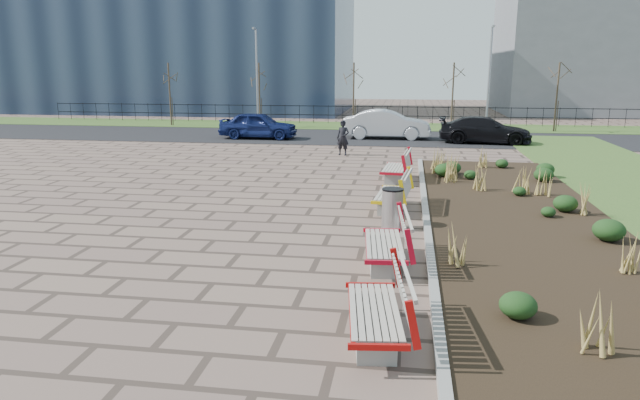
# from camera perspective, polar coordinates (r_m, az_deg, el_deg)

# --- Properties ---
(ground) EXTENTS (120.00, 120.00, 0.00)m
(ground) POSITION_cam_1_polar(r_m,az_deg,el_deg) (10.54, -10.71, -8.19)
(ground) COLOR brown
(ground) RESTS_ON ground
(planting_bed) EXTENTS (4.50, 18.00, 0.10)m
(planting_bed) POSITION_cam_1_polar(r_m,az_deg,el_deg) (14.99, 19.49, -2.07)
(planting_bed) COLOR black
(planting_bed) RESTS_ON ground
(planting_curb) EXTENTS (0.16, 18.00, 0.15)m
(planting_curb) POSITION_cam_1_polar(r_m,az_deg,el_deg) (14.72, 10.56, -1.69)
(planting_curb) COLOR gray
(planting_curb) RESTS_ON ground
(grass_verge_far) EXTENTS (80.00, 5.00, 0.04)m
(grass_verge_far) POSITION_cam_1_polar(r_m,az_deg,el_deg) (37.57, 3.55, 7.41)
(grass_verge_far) COLOR #33511E
(grass_verge_far) RESTS_ON ground
(road) EXTENTS (80.00, 7.00, 0.02)m
(road) POSITION_cam_1_polar(r_m,az_deg,el_deg) (31.64, 2.55, 6.31)
(road) COLOR black
(road) RESTS_ON ground
(bench_a) EXTENTS (1.14, 2.19, 1.00)m
(bench_a) POSITION_cam_1_polar(r_m,az_deg,el_deg) (8.20, 5.45, -10.61)
(bench_a) COLOR #AD0D0B
(bench_a) RESTS_ON ground
(bench_b) EXTENTS (1.08, 2.17, 1.00)m
(bench_b) POSITION_cam_1_polar(r_m,az_deg,el_deg) (11.16, 6.42, -4.10)
(bench_b) COLOR red
(bench_b) RESTS_ON ground
(bench_c) EXTENTS (1.10, 2.18, 1.00)m
(bench_c) POSITION_cam_1_polar(r_m,az_deg,el_deg) (15.53, 7.13, 0.82)
(bench_c) COLOR #E2B70B
(bench_c) RESTS_ON ground
(bench_d) EXTENTS (1.07, 2.17, 1.00)m
(bench_d) POSITION_cam_1_polar(r_m,az_deg,el_deg) (19.57, 7.51, 3.38)
(bench_d) COLOR #AA0B1A
(bench_d) RESTS_ON ground
(litter_bin) EXTENTS (0.50, 0.50, 0.96)m
(litter_bin) POSITION_cam_1_polar(r_m,az_deg,el_deg) (13.73, 7.24, -0.90)
(litter_bin) COLOR #B2B2B7
(litter_bin) RESTS_ON ground
(pedestrian) EXTENTS (0.62, 0.46, 1.53)m
(pedestrian) POSITION_cam_1_polar(r_m,az_deg,el_deg) (25.08, 2.31, 6.23)
(pedestrian) COLOR black
(pedestrian) RESTS_ON ground
(car_blue) EXTENTS (4.18, 1.72, 1.42)m
(car_blue) POSITION_cam_1_polar(r_m,az_deg,el_deg) (31.04, -6.18, 7.45)
(car_blue) COLOR #121C51
(car_blue) RESTS_ON road
(car_silver) EXTENTS (4.63, 1.62, 1.53)m
(car_silver) POSITION_cam_1_polar(r_m,az_deg,el_deg) (31.04, 6.71, 7.54)
(car_silver) COLOR silver
(car_silver) RESTS_ON road
(car_black) EXTENTS (4.70, 2.22, 1.32)m
(car_black) POSITION_cam_1_polar(r_m,az_deg,el_deg) (30.14, 16.16, 6.75)
(car_black) COLOR black
(car_black) RESTS_ON road
(tree_a) EXTENTS (1.40, 1.40, 4.00)m
(tree_a) POSITION_cam_1_polar(r_m,az_deg,el_deg) (38.94, -14.79, 10.19)
(tree_a) COLOR #4C3D2D
(tree_a) RESTS_ON grass_verge_far
(tree_b) EXTENTS (1.40, 1.40, 4.00)m
(tree_b) POSITION_cam_1_polar(r_m,az_deg,el_deg) (36.98, -6.08, 10.40)
(tree_b) COLOR #4C3D2D
(tree_b) RESTS_ON grass_verge_far
(tree_c) EXTENTS (1.40, 1.40, 4.00)m
(tree_c) POSITION_cam_1_polar(r_m,az_deg,el_deg) (35.93, 3.37, 10.38)
(tree_c) COLOR #4C3D2D
(tree_c) RESTS_ON grass_verge_far
(tree_d) EXTENTS (1.40, 1.40, 4.00)m
(tree_d) POSITION_cam_1_polar(r_m,az_deg,el_deg) (35.87, 13.11, 10.06)
(tree_d) COLOR #4C3D2D
(tree_d) RESTS_ON grass_verge_far
(tree_e) EXTENTS (1.40, 1.40, 4.00)m
(tree_e) POSITION_cam_1_polar(r_m,az_deg,el_deg) (36.80, 22.59, 9.47)
(tree_e) COLOR #4C3D2D
(tree_e) RESTS_ON grass_verge_far
(lamp_west) EXTENTS (0.24, 0.60, 6.00)m
(lamp_west) POSITION_cam_1_polar(r_m,az_deg,el_deg) (36.46, -6.32, 11.93)
(lamp_west) COLOR gray
(lamp_west) RESTS_ON grass_verge_far
(lamp_east) EXTENTS (0.24, 0.60, 6.00)m
(lamp_east) POSITION_cam_1_polar(r_m,az_deg,el_deg) (35.54, 16.53, 11.45)
(lamp_east) COLOR gray
(lamp_east) RESTS_ON grass_verge_far
(railing_fence) EXTENTS (44.00, 0.10, 1.20)m
(railing_fence) POSITION_cam_1_polar(r_m,az_deg,el_deg) (39.00, 3.77, 8.53)
(railing_fence) COLOR black
(railing_fence) RESTS_ON grass_verge_far
(building_glass) EXTENTS (40.00, 14.00, 15.00)m
(building_glass) POSITION_cam_1_polar(r_m,az_deg,el_deg) (55.51, -19.31, 16.32)
(building_glass) COLOR #192338
(building_glass) RESTS_ON ground
(building_grey) EXTENTS (18.00, 12.00, 10.00)m
(building_grey) POSITION_cam_1_polar(r_m,az_deg,el_deg) (53.87, 27.46, 13.05)
(building_grey) COLOR slate
(building_grey) RESTS_ON ground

